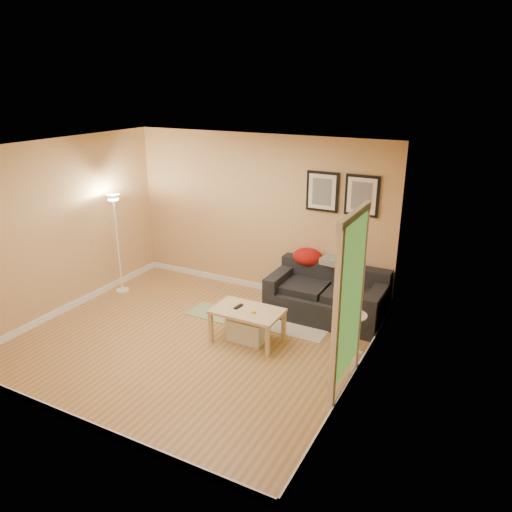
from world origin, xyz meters
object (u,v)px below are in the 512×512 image
(sofa, at_px, (327,294))
(floor_lamp, at_px, (118,247))
(storage_bin, at_px, (248,329))
(book_stack, at_px, (352,312))
(side_table, at_px, (352,333))
(coffee_table, at_px, (247,325))

(sofa, bearing_deg, floor_lamp, -168.47)
(floor_lamp, bearing_deg, sofa, 11.53)
(storage_bin, relative_size, book_stack, 2.25)
(storage_bin, bearing_deg, book_stack, 14.30)
(book_stack, bearing_deg, side_table, 16.76)
(sofa, bearing_deg, storage_bin, -121.77)
(sofa, relative_size, floor_lamp, 1.02)
(storage_bin, relative_size, side_table, 0.97)
(storage_bin, bearing_deg, sofa, 58.23)
(side_table, distance_m, book_stack, 0.31)
(floor_lamp, bearing_deg, storage_bin, -9.63)
(coffee_table, distance_m, floor_lamp, 2.78)
(coffee_table, height_order, side_table, side_table)
(side_table, bearing_deg, sofa, 128.86)
(side_table, bearing_deg, storage_bin, -165.51)
(side_table, distance_m, floor_lamp, 4.06)
(storage_bin, bearing_deg, coffee_table, -77.92)
(coffee_table, bearing_deg, sofa, 45.91)
(sofa, xyz_separation_m, storage_bin, (-0.71, -1.14, -0.22))
(sofa, distance_m, side_table, 1.03)
(coffee_table, relative_size, storage_bin, 1.79)
(coffee_table, height_order, book_stack, book_stack)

